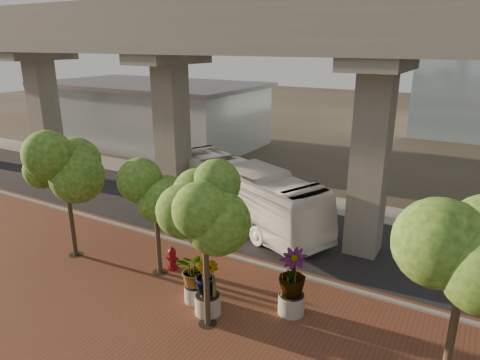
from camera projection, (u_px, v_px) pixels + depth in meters
The scene contains 17 objects.
ground at pixel (241, 240), 23.12m from camera, with size 160.00×160.00×0.00m, color #332D25.
brick_plaza at pixel (138, 318), 16.52m from camera, with size 70.00×13.00×0.06m, color brown.
asphalt_road at pixel (258, 227), 24.77m from camera, with size 90.00×8.00×0.04m, color black.
curb_strip at pixel (221, 254), 21.45m from camera, with size 70.00×0.25×0.16m, color gray.
far_sidewalk at pixel (295, 198), 29.30m from camera, with size 90.00×3.00×0.06m, color gray.
transit_viaduct at pixel (260, 100), 22.54m from camera, with size 72.00×5.60×12.40m.
station_pavilion at pixel (152, 112), 44.85m from camera, with size 23.00×13.00×6.30m.
transit_bus at pixel (241, 192), 25.23m from camera, with size 2.97×12.63×3.52m, color white.
fire_hydrant at pixel (172, 258), 19.91m from camera, with size 0.56×0.50×1.12m.
planter_front at pixel (194, 272), 17.18m from camera, with size 1.98×1.98×2.17m.
planter_right at pixel (292, 276), 16.31m from camera, with size 2.52×2.52×2.70m.
planter_left at pixel (207, 279), 16.34m from camera, with size 2.26×2.26×2.49m.
street_tree_far_west at pixel (64, 161), 19.92m from camera, with size 3.90×3.90×6.67m.
street_tree_near_west at pixel (155, 190), 18.55m from camera, with size 3.17×3.17×5.48m.
street_tree_near_east at pixel (204, 208), 14.71m from camera, with size 3.55×3.55×6.35m.
street_tree_far_east at pixel (464, 265), 10.87m from camera, with size 3.60×3.60×6.39m.
streetlamp_west at pixel (171, 118), 31.41m from camera, with size 0.42×1.22×8.43m.
Camera 1 is at (10.47, -18.22, 10.18)m, focal length 32.00 mm.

